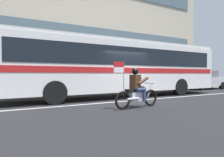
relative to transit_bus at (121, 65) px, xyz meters
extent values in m
plane|color=black|center=(-0.37, -1.19, -1.88)|extent=(60.00, 60.00, 0.00)
cube|color=#B7B2A8|center=(-0.37, 3.91, -1.81)|extent=(28.00, 3.80, 0.15)
cube|color=silver|center=(-0.37, -1.79, -1.88)|extent=(26.60, 0.14, 0.01)
cube|color=#B2A893|center=(-0.37, 6.21, 4.87)|extent=(28.00, 0.80, 13.50)
cube|color=#4C606B|center=(-0.37, 5.77, 2.84)|extent=(25.76, 0.10, 1.40)
cube|color=white|center=(0.00, 0.01, -0.15)|extent=(13.22, 2.62, 2.70)
cube|color=black|center=(0.00, 0.01, 0.40)|extent=(12.17, 2.66, 0.96)
cube|color=red|center=(0.00, 0.01, -0.35)|extent=(12.96, 2.65, 0.28)
cube|color=silver|center=(0.00, 0.01, 1.26)|extent=(12.96, 2.49, 0.16)
cylinder|color=black|center=(-4.09, -1.17, -1.36)|extent=(1.04, 0.30, 1.04)
cylinder|color=black|center=(3.63, -1.17, -1.36)|extent=(1.04, 0.30, 1.04)
torus|color=black|center=(-0.69, -3.48, -1.54)|extent=(0.70, 0.16, 0.69)
torus|color=black|center=(-2.14, -3.62, -1.54)|extent=(0.70, 0.16, 0.69)
cube|color=silver|center=(-1.46, -3.55, -1.44)|extent=(0.66, 0.34, 0.36)
ellipsoid|color=black|center=(-1.21, -3.53, -1.16)|extent=(0.50, 0.32, 0.24)
cube|color=black|center=(-1.66, -3.57, -1.20)|extent=(0.58, 0.31, 0.12)
cylinder|color=silver|center=(-0.75, -3.48, -1.24)|extent=(0.28, 0.08, 0.58)
cylinder|color=silver|center=(-0.83, -3.49, -0.92)|extent=(0.10, 0.64, 0.04)
cylinder|color=silver|center=(-1.75, -3.74, -1.49)|extent=(0.56, 0.14, 0.09)
cube|color=#4C2D19|center=(-1.53, -3.56, -0.86)|extent=(0.31, 0.39, 0.56)
sphere|color=black|center=(-1.53, -3.56, -0.45)|extent=(0.26, 0.26, 0.26)
cylinder|color=navy|center=(-1.41, -3.37, -1.16)|extent=(0.43, 0.19, 0.15)
cylinder|color=navy|center=(-1.23, -3.35, -1.40)|extent=(0.13, 0.13, 0.46)
cylinder|color=navy|center=(-1.38, -3.72, -1.16)|extent=(0.43, 0.19, 0.15)
cylinder|color=navy|center=(-1.20, -3.71, -1.40)|extent=(0.13, 0.13, 0.46)
cylinder|color=#4C2D19|center=(-1.31, -3.34, -0.82)|extent=(0.53, 0.16, 0.32)
cylinder|color=#4C2D19|center=(-1.28, -3.74, -0.82)|extent=(0.53, 0.16, 0.32)
cylinder|color=olive|center=(-2.09, -3.61, -0.73)|extent=(0.02, 0.02, 1.25)
cube|color=red|center=(-2.31, -3.63, -0.21)|extent=(0.44, 0.06, 0.20)
cube|color=white|center=(-2.31, -3.63, -0.41)|extent=(0.44, 0.06, 0.20)
cube|color=silver|center=(9.49, 1.41, -1.20)|extent=(4.42, 1.87, 0.72)
cube|color=slate|center=(9.27, 1.41, -0.54)|extent=(2.31, 1.62, 0.60)
cylinder|color=black|center=(10.85, 0.55, -1.56)|extent=(0.64, 0.22, 0.64)
cylinder|color=black|center=(8.13, 0.55, -1.56)|extent=(0.64, 0.22, 0.64)
camera|label=1|loc=(-5.85, -9.62, -0.57)|focal=30.51mm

